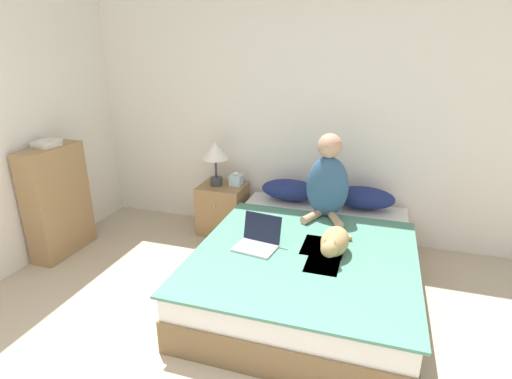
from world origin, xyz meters
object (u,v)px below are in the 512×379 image
(cat_tabby, at_px, (334,242))
(bed, at_px, (308,266))
(pillow_near, at_px, (290,190))
(tissue_box, at_px, (236,180))
(table_lamp, at_px, (215,154))
(person_sitting, at_px, (328,181))
(bookshelf, at_px, (57,201))
(book_stack_top, at_px, (47,144))
(laptop_open, at_px, (258,241))
(pillow_far, at_px, (363,198))
(nightstand, at_px, (223,208))

(cat_tabby, bearing_deg, bed, -119.83)
(pillow_near, height_order, tissue_box, tissue_box)
(bed, xyz_separation_m, table_lamp, (-1.13, 0.81, 0.64))
(cat_tabby, bearing_deg, pillow_near, -145.32)
(person_sitting, distance_m, bookshelf, 2.50)
(person_sitting, height_order, bookshelf, person_sitting)
(table_lamp, bearing_deg, cat_tabby, -35.53)
(person_sitting, xyz_separation_m, book_stack_top, (-2.42, -0.60, 0.30))
(pillow_near, xyz_separation_m, table_lamp, (-0.77, -0.05, 0.32))
(cat_tabby, xyz_separation_m, tissue_box, (-1.14, 1.02, 0.04))
(pillow_near, distance_m, bookshelf, 2.21)
(pillow_near, bearing_deg, laptop_open, -90.70)
(cat_tabby, bearing_deg, table_lamp, -120.05)
(pillow_far, bearing_deg, person_sitting, -134.82)
(bookshelf, bearing_deg, bed, 1.61)
(person_sitting, xyz_separation_m, cat_tabby, (0.16, -0.69, -0.23))
(person_sitting, relative_size, nightstand, 1.46)
(laptop_open, distance_m, table_lamp, 1.31)
(pillow_near, xyz_separation_m, cat_tabby, (0.56, -1.00, 0.00))
(pillow_near, bearing_deg, table_lamp, -176.61)
(person_sitting, xyz_separation_m, bookshelf, (-2.41, -0.61, -0.24))
(bed, xyz_separation_m, laptop_open, (-0.36, -0.20, 0.27))
(tissue_box, bearing_deg, pillow_far, -0.93)
(person_sitting, height_order, cat_tabby, person_sitting)
(person_sitting, bearing_deg, book_stack_top, -165.99)
(table_lamp, bearing_deg, pillow_near, 3.39)
(bed, relative_size, pillow_near, 3.51)
(bookshelf, bearing_deg, nightstand, 34.33)
(nightstand, height_order, table_lamp, table_lamp)
(bookshelf, bearing_deg, tissue_box, 33.27)
(bookshelf, bearing_deg, cat_tabby, -1.77)
(pillow_far, xyz_separation_m, cat_tabby, (-0.15, -1.00, 0.00))
(cat_tabby, xyz_separation_m, laptop_open, (-0.57, -0.05, -0.05))
(cat_tabby, distance_m, table_lamp, 1.67)
(pillow_far, bearing_deg, book_stack_top, -161.52)
(laptop_open, relative_size, table_lamp, 0.74)
(bed, xyz_separation_m, nightstand, (-1.07, 0.82, 0.05))
(bed, relative_size, book_stack_top, 8.99)
(person_sitting, bearing_deg, pillow_far, 45.18)
(bookshelf, bearing_deg, person_sitting, 14.23)
(tissue_box, distance_m, bookshelf, 1.71)
(pillow_far, xyz_separation_m, tissue_box, (-1.28, 0.02, 0.04))
(bed, xyz_separation_m, bookshelf, (-2.36, -0.07, 0.31))
(table_lamp, bearing_deg, bookshelf, -144.83)
(table_lamp, bearing_deg, pillow_far, 1.78)
(person_sitting, xyz_separation_m, table_lamp, (-1.17, 0.26, 0.09))
(cat_tabby, bearing_deg, pillow_far, 177.20)
(laptop_open, height_order, tissue_box, laptop_open)
(bed, bearing_deg, pillow_near, 112.43)
(pillow_far, relative_size, nightstand, 1.12)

